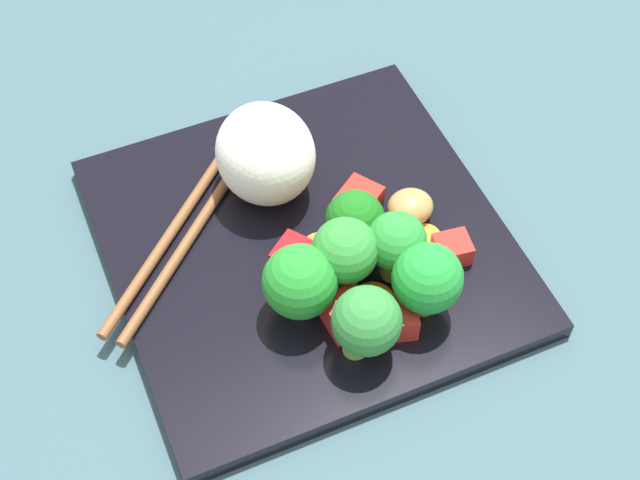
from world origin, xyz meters
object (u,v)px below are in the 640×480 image
(rice_mound, at_px, (265,154))
(carrot_slice_0, at_px, (321,250))
(square_plate, at_px, (306,245))
(broccoli_floret_0, at_px, (396,244))
(chopstick_pair, at_px, (193,217))

(rice_mound, xyz_separation_m, carrot_slice_0, (0.07, 0.02, -0.03))
(square_plate, height_order, rice_mound, rice_mound)
(broccoli_floret_0, height_order, chopstick_pair, broccoli_floret_0)
(broccoli_floret_0, bearing_deg, square_plate, -137.12)
(square_plate, relative_size, carrot_slice_0, 9.48)
(broccoli_floret_0, distance_m, carrot_slice_0, 0.06)
(broccoli_floret_0, distance_m, chopstick_pair, 0.15)
(square_plate, bearing_deg, rice_mound, -169.01)
(square_plate, relative_size, chopstick_pair, 1.54)
(square_plate, bearing_deg, carrot_slice_0, 23.69)
(broccoli_floret_0, xyz_separation_m, carrot_slice_0, (-0.04, -0.04, -0.03))
(broccoli_floret_0, xyz_separation_m, chopstick_pair, (-0.09, -0.12, -0.03))
(broccoli_floret_0, bearing_deg, carrot_slice_0, -131.53)
(carrot_slice_0, relative_size, chopstick_pair, 0.16)
(broccoli_floret_0, bearing_deg, chopstick_pair, -128.65)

